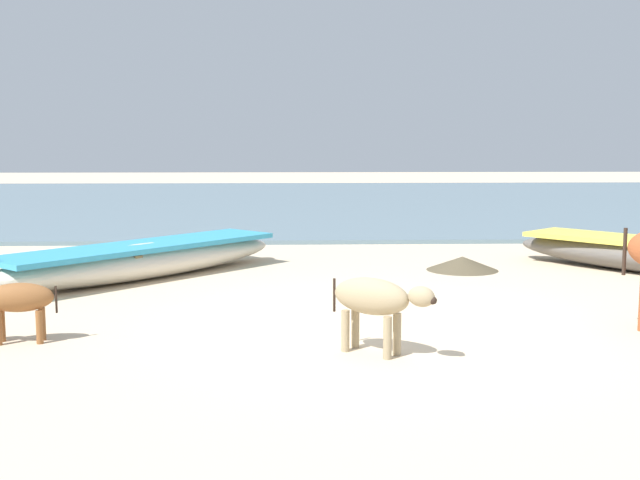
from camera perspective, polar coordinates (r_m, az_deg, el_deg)
ground at (r=8.31m, az=4.70°, el=-6.14°), size 80.00×80.00×0.00m
sea_water at (r=24.54m, az=0.21°, el=2.82°), size 60.00×20.00×0.08m
fishing_boat_3 at (r=11.28m, az=-12.75°, el=-1.38°), size 4.00×4.22×0.69m
calf_near_brown at (r=8.01m, az=-21.18°, el=-4.07°), size 0.89×0.33×0.58m
calf_far_dun at (r=7.09m, az=4.00°, el=-4.34°), size 0.95×0.80×0.69m
debris_pile_0 at (r=11.90m, az=10.27°, el=-1.67°), size 1.25×1.25×0.20m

